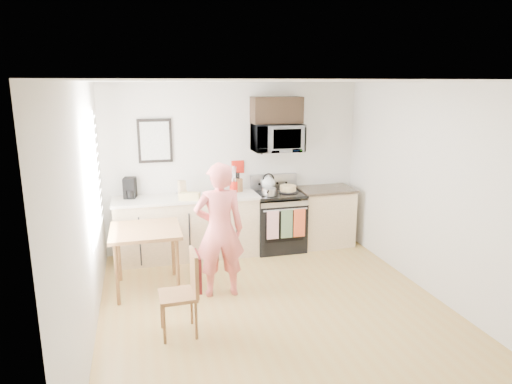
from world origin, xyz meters
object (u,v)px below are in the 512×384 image
object	(u,v)px
dining_table	(146,236)
range	(278,222)
person	(219,230)
cake	(288,189)
microwave	(277,138)
chair	(190,281)

from	to	relation	value
dining_table	range	bearing A→B (deg)	25.50
person	cake	xyz separation A→B (m)	(1.33, 1.35, 0.13)
range	microwave	xyz separation A→B (m)	(-0.00, 0.10, 1.32)
dining_table	microwave	bearing A→B (deg)	27.82
range	dining_table	distance (m)	2.29
person	cake	distance (m)	1.90
person	dining_table	distance (m)	0.96
range	microwave	world-z (taller)	microwave
range	cake	bearing A→B (deg)	-5.30
person	chair	bearing A→B (deg)	62.59
microwave	cake	bearing A→B (deg)	-38.33
dining_table	chair	bearing A→B (deg)	-71.09
chair	cake	distance (m)	2.83
microwave	chair	size ratio (longest dim) A/B	0.84
range	cake	size ratio (longest dim) A/B	3.77
microwave	person	size ratio (longest dim) A/B	0.45
microwave	person	world-z (taller)	microwave
range	dining_table	xyz separation A→B (m)	(-2.06, -0.98, 0.28)
person	cake	bearing A→B (deg)	-131.98
microwave	dining_table	bearing A→B (deg)	-152.18
dining_table	chair	xyz separation A→B (m)	(0.41, -1.19, -0.13)
dining_table	cake	distance (m)	2.42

